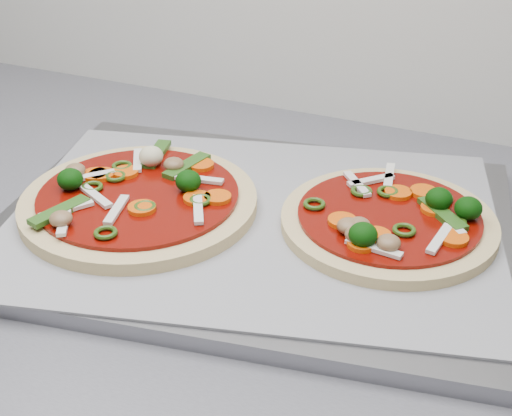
% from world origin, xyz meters
% --- Properties ---
extents(countertop, '(3.60, 0.60, 0.04)m').
position_xyz_m(countertop, '(0.00, 1.30, 0.88)').
color(countertop, slate).
rests_on(countertop, base_cabinet).
extents(baking_tray, '(0.50, 0.41, 0.01)m').
position_xyz_m(baking_tray, '(-0.22, 1.31, 0.91)').
color(baking_tray, gray).
rests_on(baking_tray, countertop).
extents(parchment, '(0.50, 0.41, 0.00)m').
position_xyz_m(parchment, '(-0.22, 1.31, 0.92)').
color(parchment, gray).
rests_on(parchment, baking_tray).
extents(pizza_left, '(0.28, 0.28, 0.04)m').
position_xyz_m(pizza_left, '(-0.32, 1.29, 0.93)').
color(pizza_left, '#D8C17C').
rests_on(pizza_left, parchment).
extents(pizza_right, '(0.24, 0.24, 0.03)m').
position_xyz_m(pizza_right, '(-0.10, 1.34, 0.93)').
color(pizza_right, '#D8C17C').
rests_on(pizza_right, parchment).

